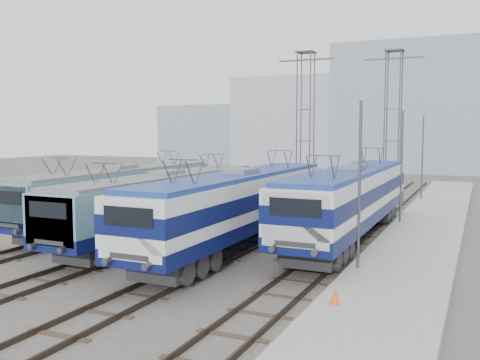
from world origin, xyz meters
name	(u,v)px	position (x,y,z in m)	size (l,w,h in m)	color
ground	(151,264)	(0.00, 0.00, 0.00)	(160.00, 160.00, 0.00)	#514C47
platform	(416,246)	(10.20, 8.00, 0.15)	(4.00, 70.00, 0.30)	#9E9E99
locomotive_far_left	(120,192)	(-6.75, 6.82, 2.17)	(2.75, 17.35, 3.27)	#0A1146
locomotive_center_left	(165,200)	(-2.25, 4.71, 2.15)	(2.72, 17.17, 3.23)	#0A1146
locomotive_center_right	(239,202)	(2.25, 4.37, 2.34)	(2.91, 18.39, 3.46)	#0A1146
locomotive_far_right	(351,196)	(6.75, 8.66, 2.38)	(2.95, 18.67, 3.51)	#0A1146
catenary_tower_west	(305,120)	(0.00, 22.00, 6.64)	(4.50, 1.20, 12.00)	#3F4247
catenary_tower_east	(393,120)	(6.50, 24.00, 6.64)	(4.50, 1.20, 12.00)	#3F4247
mast_front	(359,189)	(8.60, 2.00, 3.50)	(0.12, 0.12, 7.00)	#3F4247
mast_mid	(401,169)	(8.60, 14.00, 3.50)	(0.12, 0.12, 7.00)	#3F4247
mast_rear	(422,160)	(8.60, 26.00, 3.50)	(0.12, 0.12, 7.00)	#3F4247
safety_cone	(335,296)	(8.91, -2.92, 0.58)	(0.32, 0.32, 0.55)	#F8511A
building_west	(297,123)	(-14.00, 62.00, 7.00)	(18.00, 12.00, 14.00)	#9CA2AE
building_center	(416,109)	(4.00, 62.00, 9.00)	(22.00, 14.00, 18.00)	gray
building_far_west	(208,135)	(-30.00, 62.00, 5.00)	(14.00, 10.00, 10.00)	gray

